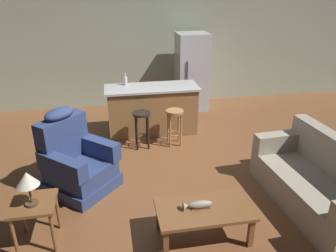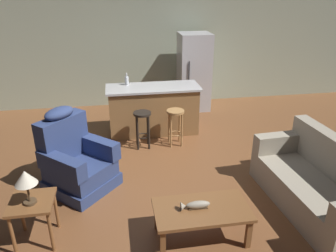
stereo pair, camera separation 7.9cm
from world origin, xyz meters
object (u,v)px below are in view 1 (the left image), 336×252
fish_figurine (197,205)px  recliner_near_lamp (76,162)px  couch (318,184)px  end_table (34,210)px  table_lamp (27,181)px  refrigerator (192,72)px  bar_stool_right (175,121)px  bottle_tall_green (125,81)px  kitchen_island (152,110)px  coffee_table (204,212)px  bar_stool_left (142,123)px

fish_figurine → recliner_near_lamp: size_ratio=0.28×
couch → end_table: bearing=-2.9°
table_lamp → refrigerator: bearing=55.2°
recliner_near_lamp → bar_stool_right: size_ratio=1.76×
fish_figurine → bottle_tall_green: 3.37m
kitchen_island → end_table: bearing=-121.4°
coffee_table → end_table: size_ratio=1.96×
fish_figurine → bar_stool_right: size_ratio=0.50×
table_lamp → coffee_table: bearing=-6.7°
table_lamp → refrigerator: 4.93m
bottle_tall_green → couch: bearing=-51.9°
refrigerator → recliner_near_lamp: bearing=-129.7°
recliner_near_lamp → kitchen_island: size_ratio=0.67×
table_lamp → bar_stool_right: (2.04, 2.22, -0.40)m
bar_stool_left → bottle_tall_green: 1.03m
coffee_table → fish_figurine: fish_figurine is taller
couch → kitchen_island: size_ratio=1.08×
refrigerator → bottle_tall_green: refrigerator is taller
table_lamp → bar_stool_left: (1.44, 2.22, -0.40)m
coffee_table → kitchen_island: 3.08m
coffee_table → couch: 1.69m
bottle_tall_green → kitchen_island: bearing=-22.6°
fish_figurine → couch: bearing=9.8°
coffee_table → bar_stool_right: size_ratio=1.62×
end_table → bottle_tall_green: (1.23, 3.02, 0.58)m
coffee_table → bottle_tall_green: 3.41m
coffee_table → bar_stool_left: 2.49m
fish_figurine → bottle_tall_green: size_ratio=1.46×
kitchen_island → coffee_table: bearing=-86.7°
fish_figurine → recliner_near_lamp: bearing=137.5°
recliner_near_lamp → table_lamp: recliner_near_lamp is taller
end_table → bar_stool_right: size_ratio=0.82×
couch → bar_stool_right: 2.62m
couch → table_lamp: bearing=-2.2°
kitchen_island → fish_figurine: bearing=-88.1°
coffee_table → refrigerator: bearing=77.9°
coffee_table → end_table: end_table is taller
couch → table_lamp: 3.60m
bar_stool_right → end_table: bearing=-133.1°
end_table → bottle_tall_green: 3.31m
refrigerator → couch: bearing=-79.4°
couch → recliner_near_lamp: recliner_near_lamp is taller
coffee_table → bar_stool_right: (0.15, 2.45, 0.11)m
recliner_near_lamp → bottle_tall_green: (0.86, 1.94, 0.62)m
kitchen_island → couch: bearing=-56.3°
bar_stool_left → bottle_tall_green: bottle_tall_green is taller
recliner_near_lamp → bar_stool_left: recliner_near_lamp is taller
table_lamp → kitchen_island: 3.35m
end_table → bar_stool_right: (2.04, 2.18, 0.01)m
fish_figurine → bottle_tall_green: bottle_tall_green is taller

